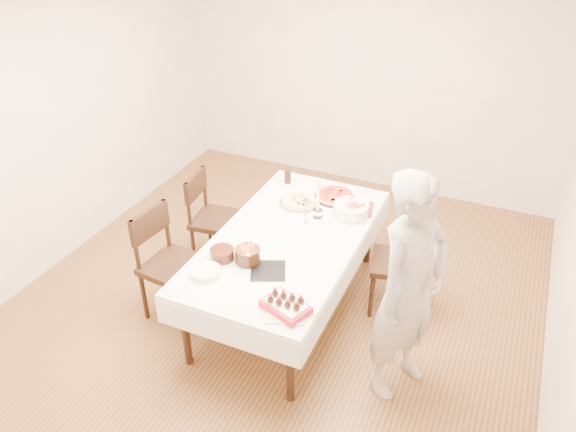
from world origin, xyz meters
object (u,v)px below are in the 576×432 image
at_px(pasta_bowl, 351,209).
at_px(cola_glass, 288,177).
at_px(taper_candle, 318,198).
at_px(layer_cake, 222,254).
at_px(strawberry_box, 286,306).
at_px(chair_right_savory, 397,263).
at_px(chair_left_dessert, 174,267).
at_px(person, 409,289).
at_px(birthday_cake, 247,251).
at_px(dining_table, 288,273).
at_px(pizza_pepperoni, 335,196).
at_px(pizza_white, 299,202).
at_px(chair_left_savory, 218,220).

height_order(pasta_bowl, cola_glass, cola_glass).
bearing_deg(taper_candle, layer_cake, -116.75).
relative_size(pasta_bowl, strawberry_box, 0.97).
bearing_deg(chair_right_savory, chair_left_dessert, -165.10).
relative_size(person, taper_candle, 4.53).
height_order(chair_right_savory, person, person).
bearing_deg(birthday_cake, dining_table, 71.93).
height_order(pasta_bowl, strawberry_box, pasta_bowl).
relative_size(layer_cake, birthday_cake, 1.22).
xyz_separation_m(pasta_bowl, taper_candle, (-0.26, -0.15, 0.14)).
xyz_separation_m(pizza_pepperoni, layer_cake, (-0.47, -1.27, 0.03)).
bearing_deg(strawberry_box, cola_glass, 113.67).
distance_m(dining_table, person, 1.30).
height_order(pizza_white, layer_cake, layer_cake).
distance_m(pizza_white, birthday_cake, 0.98).
bearing_deg(pasta_bowl, taper_candle, -149.47).
bearing_deg(layer_cake, birthday_cake, 15.82).
relative_size(dining_table, chair_right_savory, 2.28).
distance_m(dining_table, pasta_bowl, 0.78).
height_order(birthday_cake, strawberry_box, birthday_cake).
height_order(chair_left_savory, pasta_bowl, chair_left_savory).
bearing_deg(pizza_white, strawberry_box, -70.64).
distance_m(dining_table, layer_cake, 0.74).
bearing_deg(pizza_pepperoni, birthday_cake, -102.89).
distance_m(chair_left_savory, layer_cake, 1.08).
xyz_separation_m(chair_left_dessert, cola_glass, (0.46, 1.32, 0.31)).
xyz_separation_m(pizza_white, strawberry_box, (0.48, -1.36, 0.02)).
bearing_deg(cola_glass, strawberry_box, -66.33).
relative_size(dining_table, strawberry_box, 6.61).
height_order(person, pasta_bowl, person).
height_order(person, strawberry_box, person).
relative_size(dining_table, layer_cake, 8.91).
height_order(chair_right_savory, birthday_cake, chair_right_savory).
height_order(person, birthday_cake, person).
xyz_separation_m(person, strawberry_box, (-0.75, -0.39, -0.10)).
height_order(dining_table, chair_left_dessert, chair_left_dessert).
height_order(chair_right_savory, chair_left_dessert, chair_left_dessert).
bearing_deg(pizza_pepperoni, strawberry_box, -82.16).
xyz_separation_m(chair_right_savory, pasta_bowl, (-0.49, 0.15, 0.34)).
relative_size(pasta_bowl, taper_candle, 0.79).
bearing_deg(chair_left_savory, taper_candle, 174.63).
relative_size(chair_left_savory, layer_cake, 3.93).
bearing_deg(pizza_white, person, -38.19).
bearing_deg(chair_left_savory, birthday_cake, 126.63).
xyz_separation_m(dining_table, pasta_bowl, (0.36, 0.54, 0.43)).
distance_m(person, birthday_cake, 1.25).
height_order(chair_left_savory, strawberry_box, chair_left_savory).
bearing_deg(layer_cake, person, 2.27).
height_order(pizza_pepperoni, cola_glass, cola_glass).
bearing_deg(pizza_pepperoni, layer_cake, -110.44).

